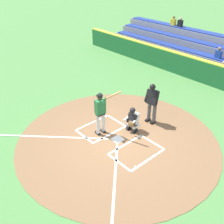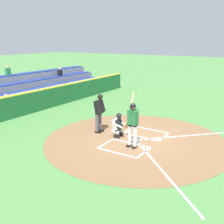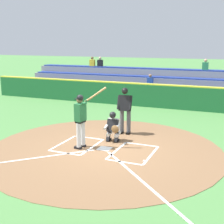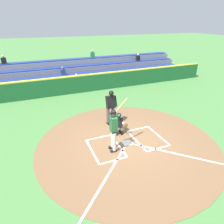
# 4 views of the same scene
# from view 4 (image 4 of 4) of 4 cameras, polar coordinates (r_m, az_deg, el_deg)

# --- Properties ---
(ground_plane) EXTENTS (120.00, 120.00, 0.00)m
(ground_plane) POSITION_cam_4_polar(r_m,az_deg,el_deg) (9.01, 4.43, -8.90)
(ground_plane) COLOR #4C8442
(dirt_circle) EXTENTS (8.00, 8.00, 0.01)m
(dirt_circle) POSITION_cam_4_polar(r_m,az_deg,el_deg) (9.01, 4.43, -8.87)
(dirt_circle) COLOR brown
(dirt_circle) RESTS_ON ground
(home_plate_and_chalk) EXTENTS (7.93, 4.91, 0.01)m
(home_plate_and_chalk) POSITION_cam_4_polar(r_m,az_deg,el_deg) (8.38, 7.21, -11.89)
(home_plate_and_chalk) COLOR white
(home_plate_and_chalk) RESTS_ON dirt_circle
(batter) EXTENTS (0.99, 0.64, 2.13)m
(batter) POSITION_cam_4_polar(r_m,az_deg,el_deg) (7.97, 0.48, -4.42)
(batter) COLOR silver
(batter) RESTS_ON ground
(catcher) EXTENTS (0.60, 0.60, 1.13)m
(catcher) POSITION_cam_4_polar(r_m,az_deg,el_deg) (9.35, 1.94, -3.22)
(catcher) COLOR black
(catcher) RESTS_ON ground
(plate_umpire) EXTENTS (0.60, 0.45, 1.86)m
(plate_umpire) POSITION_cam_4_polar(r_m,az_deg,el_deg) (10.07, -0.36, 2.03)
(plate_umpire) COLOR #4C4C51
(plate_umpire) RESTS_ON ground
(baseball) EXTENTS (0.07, 0.07, 0.07)m
(baseball) POSITION_cam_4_polar(r_m,az_deg,el_deg) (9.31, 15.18, -8.29)
(baseball) COLOR white
(baseball) RESTS_ON ground
(backstop_wall) EXTENTS (22.00, 0.36, 1.31)m
(backstop_wall) POSITION_cam_4_polar(r_m,az_deg,el_deg) (15.17, -8.49, 8.14)
(backstop_wall) COLOR #1E6033
(backstop_wall) RESTS_ON ground
(bleacher_stand) EXTENTS (20.00, 3.40, 2.55)m
(bleacher_stand) POSITION_cam_4_polar(r_m,az_deg,el_deg) (17.69, -10.82, 10.62)
(bleacher_stand) COLOR gray
(bleacher_stand) RESTS_ON ground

